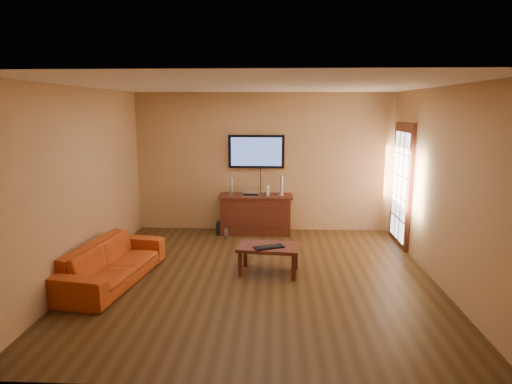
# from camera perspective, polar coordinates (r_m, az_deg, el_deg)

# --- Properties ---
(ground_plane) EXTENTS (5.00, 5.00, 0.00)m
(ground_plane) POSITION_cam_1_polar(r_m,az_deg,el_deg) (6.30, 0.30, -11.30)
(ground_plane) COLOR #36230F
(ground_plane) RESTS_ON ground
(room_walls) EXTENTS (5.00, 5.00, 5.00)m
(room_walls) POSITION_cam_1_polar(r_m,az_deg,el_deg) (6.49, 0.55, 4.79)
(room_walls) COLOR tan
(room_walls) RESTS_ON ground
(french_door) EXTENTS (0.07, 1.02, 2.22)m
(french_door) POSITION_cam_1_polar(r_m,az_deg,el_deg) (7.95, 18.82, 0.74)
(french_door) COLOR #441A0F
(french_door) RESTS_ON ground
(media_console) EXTENTS (1.41, 0.54, 0.76)m
(media_console) POSITION_cam_1_polar(r_m,az_deg,el_deg) (8.30, -0.02, -2.95)
(media_console) COLOR #441A0F
(media_console) RESTS_ON ground
(television) EXTENTS (1.09, 0.08, 0.64)m
(television) POSITION_cam_1_polar(r_m,az_deg,el_deg) (8.32, 0.05, 5.42)
(television) COLOR black
(television) RESTS_ON ground
(coffee_table) EXTENTS (0.95, 0.63, 0.42)m
(coffee_table) POSITION_cam_1_polar(r_m,az_deg,el_deg) (6.33, 1.69, -7.70)
(coffee_table) COLOR #441A0F
(coffee_table) RESTS_ON ground
(sofa) EXTENTS (0.84, 1.98, 0.75)m
(sofa) POSITION_cam_1_polar(r_m,az_deg,el_deg) (6.36, -18.64, -8.09)
(sofa) COLOR #AC3F13
(sofa) RESTS_ON ground
(speaker_left) EXTENTS (0.09, 0.09, 0.33)m
(speaker_left) POSITION_cam_1_polar(r_m,az_deg,el_deg) (8.20, -3.29, 0.62)
(speaker_left) COLOR silver
(speaker_left) RESTS_ON media_console
(speaker_right) EXTENTS (0.10, 0.10, 0.38)m
(speaker_right) POSITION_cam_1_polar(r_m,az_deg,el_deg) (8.16, 3.41, 0.73)
(speaker_right) COLOR silver
(speaker_right) RESTS_ON media_console
(av_receiver) EXTENTS (0.35, 0.27, 0.08)m
(av_receiver) POSITION_cam_1_polar(r_m,az_deg,el_deg) (8.17, -0.58, -0.22)
(av_receiver) COLOR silver
(av_receiver) RESTS_ON media_console
(game_console) EXTENTS (0.06, 0.15, 0.20)m
(game_console) POSITION_cam_1_polar(r_m,az_deg,el_deg) (8.17, 1.62, 0.22)
(game_console) COLOR white
(game_console) RESTS_ON media_console
(subwoofer) EXTENTS (0.24, 0.24, 0.24)m
(subwoofer) POSITION_cam_1_polar(r_m,az_deg,el_deg) (8.33, -4.45, -4.82)
(subwoofer) COLOR black
(subwoofer) RESTS_ON ground
(bottle) EXTENTS (0.08, 0.08, 0.22)m
(bottle) POSITION_cam_1_polar(r_m,az_deg,el_deg) (8.04, -3.99, -5.51)
(bottle) COLOR white
(bottle) RESTS_ON ground
(keyboard) EXTENTS (0.46, 0.32, 0.03)m
(keyboard) POSITION_cam_1_polar(r_m,az_deg,el_deg) (6.21, 1.74, -7.34)
(keyboard) COLOR black
(keyboard) RESTS_ON coffee_table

